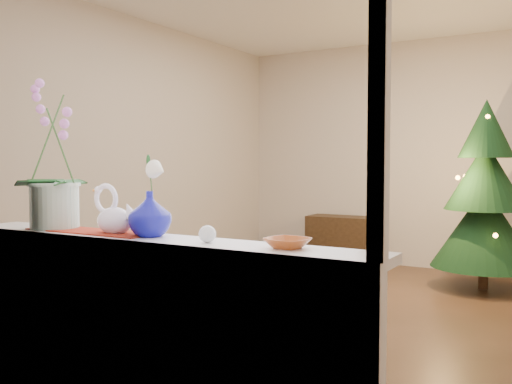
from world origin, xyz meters
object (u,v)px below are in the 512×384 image
at_px(paperweight, 207,234).
at_px(side_table, 340,240).
at_px(swan, 115,210).
at_px(amber_dish, 287,244).
at_px(orchid_pot, 53,153).
at_px(blue_vase, 150,210).
at_px(xmas_tree, 485,195).

relative_size(paperweight, side_table, 0.09).
xyz_separation_m(swan, side_table, (-0.72, 4.62, -0.74)).
xyz_separation_m(amber_dish, side_table, (-1.63, 4.61, -0.64)).
distance_m(orchid_pot, blue_vase, 0.67).
height_order(orchid_pot, paperweight, orchid_pot).
distance_m(orchid_pot, xmas_tree, 4.28).
bearing_deg(paperweight, side_table, 105.27).
xyz_separation_m(swan, blue_vase, (0.21, 0.01, 0.01)).
bearing_deg(paperweight, swan, 177.58).
height_order(swan, blue_vase, blue_vase).
distance_m(swan, paperweight, 0.55).
relative_size(paperweight, amber_dish, 0.51).
distance_m(amber_dish, side_table, 4.93).
xyz_separation_m(swan, paperweight, (0.55, -0.02, -0.07)).
bearing_deg(swan, blue_vase, 19.93).
bearing_deg(amber_dish, xmas_tree, 88.13).
distance_m(orchid_pot, swan, 0.50).
bearing_deg(orchid_pot, paperweight, -1.55).
relative_size(blue_vase, paperweight, 3.25).
relative_size(orchid_pot, xmas_tree, 0.41).
height_order(blue_vase, xmas_tree, xmas_tree).
bearing_deg(swan, orchid_pot, -163.16).
distance_m(paperweight, xmas_tree, 4.07).
bearing_deg(orchid_pot, xmas_tree, 70.12).
bearing_deg(xmas_tree, blue_vase, -101.72).
bearing_deg(amber_dish, swan, -179.59).
relative_size(blue_vase, side_table, 0.30).
height_order(paperweight, xmas_tree, xmas_tree).
bearing_deg(paperweight, xmas_tree, 83.07).
xyz_separation_m(amber_dish, xmas_tree, (0.13, 4.01, -0.00)).
bearing_deg(blue_vase, orchid_pot, -179.38).
distance_m(blue_vase, side_table, 4.76).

